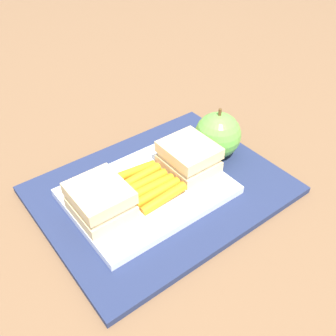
# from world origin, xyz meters

# --- Properties ---
(ground_plane) EXTENTS (2.40, 2.40, 0.00)m
(ground_plane) POSITION_xyz_m (0.00, 0.00, 0.00)
(ground_plane) COLOR brown
(lunchbag_mat) EXTENTS (0.36, 0.28, 0.01)m
(lunchbag_mat) POSITION_xyz_m (0.00, 0.00, 0.01)
(lunchbag_mat) COLOR navy
(lunchbag_mat) RESTS_ON ground_plane
(food_tray) EXTENTS (0.23, 0.17, 0.01)m
(food_tray) POSITION_xyz_m (-0.03, 0.00, 0.02)
(food_tray) COLOR white
(food_tray) RESTS_ON lunchbag_mat
(sandwich_half_left) EXTENTS (0.07, 0.08, 0.04)m
(sandwich_half_left) POSITION_xyz_m (-0.10, 0.00, 0.04)
(sandwich_half_left) COLOR #DBC189
(sandwich_half_left) RESTS_ON food_tray
(sandwich_half_right) EXTENTS (0.07, 0.08, 0.04)m
(sandwich_half_right) POSITION_xyz_m (0.05, 0.00, 0.04)
(sandwich_half_right) COLOR #DBC189
(sandwich_half_right) RESTS_ON food_tray
(carrot_sticks_bundle) EXTENTS (0.08, 0.09, 0.02)m
(carrot_sticks_bundle) POSITION_xyz_m (-0.02, -0.00, 0.03)
(carrot_sticks_bundle) COLOR orange
(carrot_sticks_bundle) RESTS_ON food_tray
(apple) EXTENTS (0.08, 0.08, 0.09)m
(apple) POSITION_xyz_m (0.12, 0.01, 0.05)
(apple) COLOR #66B742
(apple) RESTS_ON lunchbag_mat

